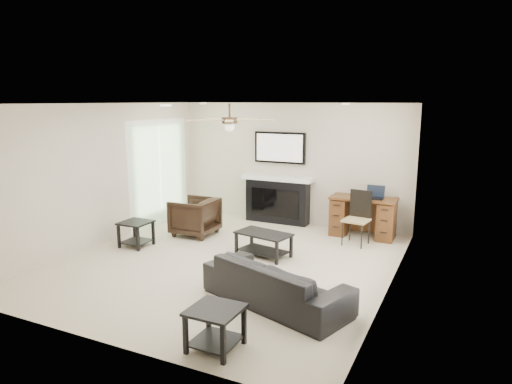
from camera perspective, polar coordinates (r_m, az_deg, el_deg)
room_shell at (r=6.99m, az=-2.01°, el=4.29°), size 5.50×5.54×2.52m
sofa at (r=5.87m, az=2.49°, el=-11.26°), size 2.10×1.35×0.57m
armchair at (r=8.83m, az=-7.66°, el=-3.07°), size 0.80×0.78×0.72m
coffee_table at (r=7.62m, az=0.94°, el=-6.56°), size 0.98×0.67×0.40m
end_table_near at (r=4.95m, az=-5.10°, el=-16.64°), size 0.53×0.53×0.45m
end_table_left at (r=8.37m, az=-14.75°, el=-5.10°), size 0.50×0.50×0.45m
fireplace_unit at (r=9.52m, az=2.68°, el=1.75°), size 1.52×0.34×1.91m
desk at (r=8.86m, az=13.20°, el=-3.07°), size 1.22×0.56×0.76m
desk_chair at (r=8.32m, az=12.42°, el=-3.24°), size 0.48×0.50×0.97m
laptop at (r=8.70m, az=14.61°, el=-0.07°), size 0.33×0.24×0.23m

